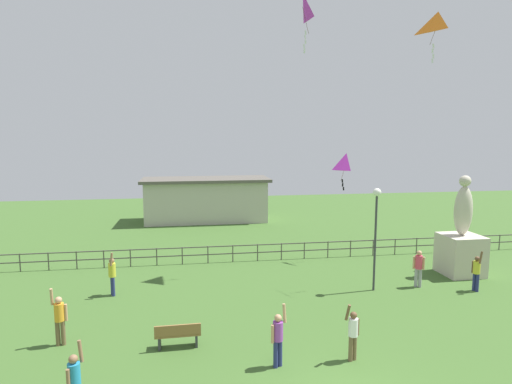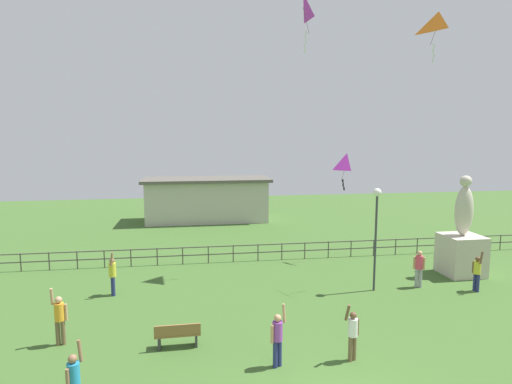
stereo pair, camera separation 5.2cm
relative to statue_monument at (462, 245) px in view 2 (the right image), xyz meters
name	(u,v)px [view 2 (the right image)]	position (x,y,z in m)	size (l,w,h in m)	color
statue_monument	(462,245)	(0.00, 0.00, 0.00)	(1.84, 1.84, 5.02)	beige
lamppost	(376,217)	(-5.29, -1.49, 1.85)	(0.36, 0.36, 4.67)	#38383D
park_bench	(178,334)	(-13.91, -5.52, -1.06)	(1.51, 0.44, 0.85)	olive
person_0	(278,336)	(-10.90, -7.15, -0.55)	(0.51, 0.31, 1.95)	navy
person_1	(477,271)	(-0.80, -2.31, -0.57)	(0.30, 0.51, 1.89)	navy
person_2	(419,266)	(-3.08, -1.41, -0.53)	(0.47, 0.32, 1.73)	#99999E
person_3	(112,273)	(-16.86, -0.33, -0.53)	(0.31, 0.52, 1.97)	navy
person_4	(353,332)	(-8.53, -7.14, -0.59)	(0.51, 0.29, 1.85)	brown
person_5	(74,380)	(-16.33, -8.64, -0.56)	(0.37, 0.45, 1.91)	#3F4C47
person_6	(60,316)	(-17.79, -4.71, -0.53)	(0.52, 0.31, 1.97)	brown
kite_2	(438,25)	(-2.19, -0.44, 10.40)	(1.04, 1.31, 2.24)	orange
kite_3	(303,9)	(-7.83, 2.05, 11.58)	(0.58, 1.01, 2.81)	#B22DB2
kite_4	(347,164)	(-4.79, 3.63, 3.88)	(1.01, 1.02, 1.99)	#B22DB2
waterfront_railing	(255,250)	(-9.93, 3.87, -0.90)	(36.04, 0.06, 0.95)	#4C4742
pavilion_building	(207,199)	(-12.15, 15.87, 0.27)	(10.32, 4.24, 3.54)	#B7B2A3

